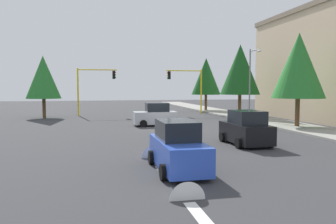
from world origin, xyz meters
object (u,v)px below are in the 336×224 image
Objects in this scene: tree_roadside_far at (206,76)px; car_black at (246,129)px; tree_roadside_near at (299,66)px; tree_opposite_side at (43,77)px; traffic_signal_far_left at (187,82)px; tree_roadside_mid at (240,70)px; car_blue at (178,148)px; car_silver at (155,115)px; traffic_signal_far_right at (94,82)px; street_lamp_curbside at (252,76)px.

tree_roadside_far reaches higher than car_black.
tree_roadside_near is 1.14× the size of tree_opposite_side.
traffic_signal_far_left is at bearing -163.21° from tree_roadside_near.
tree_roadside_mid reaches higher than car_blue.
car_silver is at bearing -60.29° from tree_roadside_mid.
tree_opposite_side is (2.00, -5.33, 0.48)m from traffic_signal_far_right.
traffic_signal_far_right is at bearing -110.95° from tree_roadside_mid.
tree_opposite_side is at bearing -123.07° from tree_roadside_near.
tree_opposite_side is (2.00, -16.67, 0.48)m from traffic_signal_far_left.
tree_opposite_side reaches higher than car_black.
car_silver is (16.00, -10.02, -3.93)m from tree_roadside_far.
tree_roadside_mid reaches higher than car_black.
car_black is (22.52, 8.54, -3.02)m from traffic_signal_far_right.
tree_roadside_near is 1.86× the size of car_blue.
traffic_signal_far_left is at bearing -43.74° from tree_roadside_far.
car_black is at bearing -14.04° from tree_roadside_far.
tree_roadside_near is 12.43m from car_silver.
street_lamp_curbside is at bearing 55.06° from traffic_signal_far_right.
tree_roadside_far is at bearing 165.96° from car_black.
traffic_signal_far_left is 1.52× the size of car_silver.
tree_roadside_mid is at bearing 79.22° from tree_opposite_side.
tree_opposite_side is at bearing -133.65° from car_silver.
traffic_signal_far_left is at bearing 172.91° from car_black.
traffic_signal_far_left is 13.83m from car_silver.
traffic_signal_far_right is 1.00× the size of traffic_signal_far_left.
car_silver is 0.88× the size of car_blue.
tree_roadside_far is (-14.39, 0.30, 0.48)m from street_lamp_curbside.
tree_roadside_near is at bearing 16.79° from traffic_signal_far_left.
street_lamp_curbside is (10.39, 3.53, 0.44)m from traffic_signal_far_left.
car_silver is (1.61, -9.72, -3.45)m from street_lamp_curbside.
tree_roadside_mid is at bearing 119.71° from car_silver.
car_silver is at bearing -162.15° from car_black.
tree_roadside_far is 33.89m from car_blue.
street_lamp_curbside is 4.55m from tree_roadside_mid.
car_black is at bearing 34.06° from tree_opposite_side.
traffic_signal_far_left is at bearing -144.20° from tree_roadside_mid.
car_black is (20.52, 13.87, -3.49)m from tree_opposite_side.
tree_opposite_side is at bearing -161.36° from car_blue.
traffic_signal_far_left is 7.52m from tree_roadside_mid.
traffic_signal_far_left is 0.69× the size of tree_roadside_mid.
tree_roadside_near is at bearing 131.66° from car_blue.
tree_roadside_mid is 1.04× the size of tree_roadside_near.
traffic_signal_far_right is 1.52× the size of car_silver.
tree_roadside_far is at bearing 136.26° from traffic_signal_far_left.
tree_opposite_side is 27.12m from car_blue.
traffic_signal_far_left is at bearing 90.00° from traffic_signal_far_right.
tree_roadside_near is 10.86m from car_black.
tree_roadside_mid reaches higher than tree_roadside_near.
tree_roadside_mid is (6.00, 15.67, 1.33)m from traffic_signal_far_right.
tree_roadside_mid is (6.00, 4.33, 1.33)m from traffic_signal_far_left.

